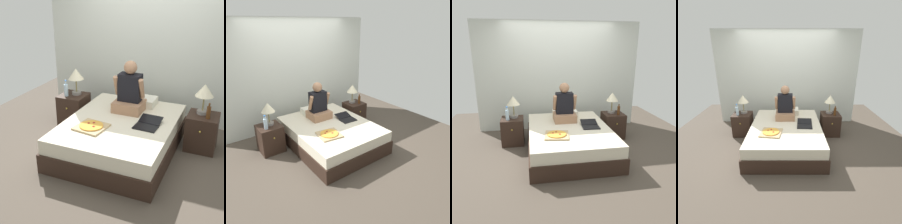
# 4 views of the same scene
# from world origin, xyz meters

# --- Properties ---
(ground_plane) EXTENTS (5.81, 5.81, 0.00)m
(ground_plane) POSITION_xyz_m (0.00, 0.00, 0.00)
(ground_plane) COLOR #4C4238
(wall_back) EXTENTS (3.81, 0.12, 2.50)m
(wall_back) POSITION_xyz_m (0.00, 1.36, 1.25)
(wall_back) COLOR silver
(wall_back) RESTS_ON ground
(bed) EXTENTS (1.55, 2.01, 0.48)m
(bed) POSITION_xyz_m (0.00, 0.00, 0.24)
(bed) COLOR black
(bed) RESTS_ON ground
(nightstand_left) EXTENTS (0.44, 0.47, 0.54)m
(nightstand_left) POSITION_xyz_m (-1.08, 0.52, 0.27)
(nightstand_left) COLOR black
(nightstand_left) RESTS_ON ground
(lamp_on_left_nightstand) EXTENTS (0.26, 0.26, 0.45)m
(lamp_on_left_nightstand) POSITION_xyz_m (-1.04, 0.57, 0.87)
(lamp_on_left_nightstand) COLOR gray
(lamp_on_left_nightstand) RESTS_ON nightstand_left
(water_bottle) EXTENTS (0.07, 0.07, 0.28)m
(water_bottle) POSITION_xyz_m (-1.16, 0.43, 0.65)
(water_bottle) COLOR silver
(water_bottle) RESTS_ON nightstand_left
(nightstand_right) EXTENTS (0.44, 0.47, 0.54)m
(nightstand_right) POSITION_xyz_m (1.08, 0.52, 0.27)
(nightstand_right) COLOR black
(nightstand_right) RESTS_ON ground
(lamp_on_right_nightstand) EXTENTS (0.26, 0.26, 0.45)m
(lamp_on_right_nightstand) POSITION_xyz_m (1.05, 0.57, 0.87)
(lamp_on_right_nightstand) COLOR gray
(lamp_on_right_nightstand) RESTS_ON nightstand_right
(beer_bottle) EXTENTS (0.06, 0.06, 0.23)m
(beer_bottle) POSITION_xyz_m (1.15, 0.42, 0.64)
(beer_bottle) COLOR #512D14
(beer_bottle) RESTS_ON nightstand_right
(pillow) EXTENTS (0.52, 0.34, 0.12)m
(pillow) POSITION_xyz_m (0.04, 0.72, 0.54)
(pillow) COLOR silver
(pillow) RESTS_ON bed
(person_seated) EXTENTS (0.47, 0.40, 0.78)m
(person_seated) POSITION_xyz_m (-0.02, 0.40, 0.77)
(person_seated) COLOR #A37556
(person_seated) RESTS_ON bed
(laptop) EXTENTS (0.34, 0.43, 0.07)m
(laptop) POSITION_xyz_m (0.40, -0.02, 0.50)
(laptop) COLOR black
(laptop) RESTS_ON bed
(pizza_box) EXTENTS (0.45, 0.45, 0.04)m
(pizza_box) POSITION_xyz_m (-0.29, -0.38, 0.50)
(pizza_box) COLOR tan
(pizza_box) RESTS_ON bed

